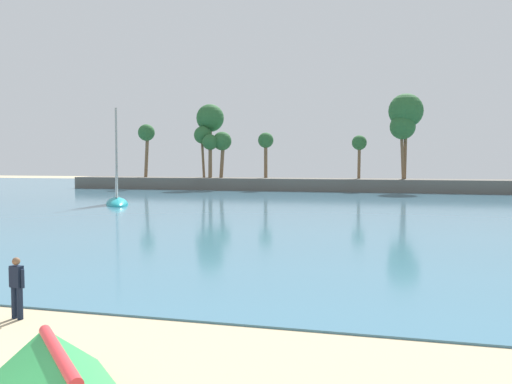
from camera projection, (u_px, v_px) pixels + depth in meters
The scene contains 5 objects.
sea at pixel (338, 196), 64.19m from camera, with size 220.00×102.92×0.06m, color teal.
palm_headland at pixel (340, 168), 75.54m from camera, with size 82.99×6.62×13.54m.
folded_kite at pixel (59, 369), 9.32m from camera, with size 3.71×3.71×0.95m.
person_at_waterline at pixel (17, 286), 14.34m from camera, with size 0.54×0.26×1.67m.
sailboat_near_shore at pixel (117, 195), 51.94m from camera, with size 5.32×6.92×9.94m.
Camera 1 is at (7.00, -5.76, 4.22)m, focal length 37.72 mm.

